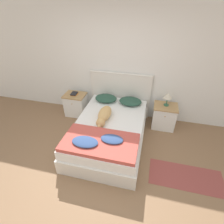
{
  "coord_description": "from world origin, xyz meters",
  "views": [
    {
      "loc": [
        0.81,
        -1.7,
        2.63
      ],
      "look_at": [
        0.09,
        1.2,
        0.61
      ],
      "focal_mm": 28.0,
      "sensor_mm": 36.0,
      "label": 1
    }
  ],
  "objects_px": {
    "nightstand_left": "(76,104)",
    "book_stack": "(74,94)",
    "nightstand_right": "(164,116)",
    "table_lamp": "(168,96)",
    "dog": "(104,115)",
    "pillow_right": "(130,101)",
    "bed": "(110,132)",
    "pillow_left": "(106,98)"
  },
  "relations": [
    {
      "from": "dog",
      "to": "bed",
      "type": "bearing_deg",
      "value": -27.33
    },
    {
      "from": "nightstand_left",
      "to": "dog",
      "type": "relative_size",
      "value": 0.76
    },
    {
      "from": "book_stack",
      "to": "dog",
      "type": "bearing_deg",
      "value": -36.49
    },
    {
      "from": "nightstand_right",
      "to": "table_lamp",
      "type": "distance_m",
      "value": 0.52
    },
    {
      "from": "pillow_left",
      "to": "book_stack",
      "type": "relative_size",
      "value": 2.63
    },
    {
      "from": "nightstand_left",
      "to": "table_lamp",
      "type": "height_order",
      "value": "table_lamp"
    },
    {
      "from": "bed",
      "to": "book_stack",
      "type": "distance_m",
      "value": 1.4
    },
    {
      "from": "bed",
      "to": "nightstand_right",
      "type": "height_order",
      "value": "nightstand_right"
    },
    {
      "from": "nightstand_right",
      "to": "table_lamp",
      "type": "xyz_separation_m",
      "value": [
        0.0,
        0.03,
        0.52
      ]
    },
    {
      "from": "pillow_right",
      "to": "table_lamp",
      "type": "relative_size",
      "value": 1.66
    },
    {
      "from": "nightstand_right",
      "to": "table_lamp",
      "type": "relative_size",
      "value": 1.84
    },
    {
      "from": "nightstand_left",
      "to": "nightstand_right",
      "type": "relative_size",
      "value": 1.0
    },
    {
      "from": "nightstand_right",
      "to": "pillow_left",
      "type": "xyz_separation_m",
      "value": [
        -1.39,
        0.01,
        0.29
      ]
    },
    {
      "from": "dog",
      "to": "table_lamp",
      "type": "bearing_deg",
      "value": 31.33
    },
    {
      "from": "pillow_right",
      "to": "nightstand_left",
      "type": "bearing_deg",
      "value": -179.61
    },
    {
      "from": "nightstand_left",
      "to": "book_stack",
      "type": "bearing_deg",
      "value": 155.76
    },
    {
      "from": "pillow_left",
      "to": "book_stack",
      "type": "height_order",
      "value": "pillow_left"
    },
    {
      "from": "pillow_left",
      "to": "dog",
      "type": "height_order",
      "value": "dog"
    },
    {
      "from": "table_lamp",
      "to": "nightstand_right",
      "type": "bearing_deg",
      "value": -90.0
    },
    {
      "from": "bed",
      "to": "pillow_left",
      "type": "xyz_separation_m",
      "value": [
        -0.29,
        0.79,
        0.32
      ]
    },
    {
      "from": "nightstand_right",
      "to": "pillow_left",
      "type": "bearing_deg",
      "value": 179.61
    },
    {
      "from": "nightstand_left",
      "to": "pillow_right",
      "type": "xyz_separation_m",
      "value": [
        1.39,
        0.01,
        0.29
      ]
    },
    {
      "from": "book_stack",
      "to": "pillow_right",
      "type": "bearing_deg",
      "value": 0.28
    },
    {
      "from": "nightstand_right",
      "to": "pillow_right",
      "type": "height_order",
      "value": "pillow_right"
    },
    {
      "from": "pillow_left",
      "to": "nightstand_left",
      "type": "bearing_deg",
      "value": -179.32
    },
    {
      "from": "table_lamp",
      "to": "pillow_left",
      "type": "bearing_deg",
      "value": -179.24
    },
    {
      "from": "pillow_left",
      "to": "book_stack",
      "type": "bearing_deg",
      "value": -179.51
    },
    {
      "from": "nightstand_left",
      "to": "pillow_right",
      "type": "height_order",
      "value": "pillow_right"
    },
    {
      "from": "nightstand_right",
      "to": "dog",
      "type": "xyz_separation_m",
      "value": [
        -1.23,
        -0.72,
        0.32
      ]
    },
    {
      "from": "nightstand_left",
      "to": "nightstand_right",
      "type": "bearing_deg",
      "value": 0.0
    },
    {
      "from": "table_lamp",
      "to": "book_stack",
      "type": "bearing_deg",
      "value": -179.34
    },
    {
      "from": "nightstand_right",
      "to": "pillow_right",
      "type": "relative_size",
      "value": 1.11
    },
    {
      "from": "dog",
      "to": "table_lamp",
      "type": "relative_size",
      "value": 2.42
    },
    {
      "from": "book_stack",
      "to": "bed",
      "type": "bearing_deg",
      "value": -35.52
    },
    {
      "from": "dog",
      "to": "book_stack",
      "type": "distance_m",
      "value": 1.21
    },
    {
      "from": "nightstand_left",
      "to": "pillow_left",
      "type": "distance_m",
      "value": 0.85
    },
    {
      "from": "nightstand_left",
      "to": "book_stack",
      "type": "distance_m",
      "value": 0.31
    },
    {
      "from": "dog",
      "to": "book_stack",
      "type": "height_order",
      "value": "dog"
    },
    {
      "from": "nightstand_left",
      "to": "dog",
      "type": "xyz_separation_m",
      "value": [
        0.97,
        -0.72,
        0.32
      ]
    },
    {
      "from": "nightstand_right",
      "to": "pillow_right",
      "type": "xyz_separation_m",
      "value": [
        -0.8,
        0.01,
        0.29
      ]
    },
    {
      "from": "nightstand_right",
      "to": "pillow_right",
      "type": "distance_m",
      "value": 0.85
    },
    {
      "from": "pillow_right",
      "to": "bed",
      "type": "bearing_deg",
      "value": -110.33
    }
  ]
}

